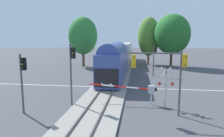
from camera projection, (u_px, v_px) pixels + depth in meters
ground_plane at (110, 87)px, 25.16m from camera, size 220.00×220.00×0.00m
road_centre_stripe at (110, 87)px, 25.16m from camera, size 44.00×0.20×0.01m
railway_track at (110, 86)px, 25.14m from camera, size 4.40×80.00×0.32m
commuter_train at (121, 55)px, 40.29m from camera, size 3.04×39.90×5.16m
crossing_gate_near at (143, 89)px, 18.42m from camera, size 6.37×0.40×1.86m
crossing_signal_mast at (166, 82)px, 17.45m from camera, size 1.36×0.44×3.74m
traffic_signal_far_side at (155, 56)px, 32.39m from camera, size 0.53×0.38×4.96m
traffic_signal_median at (72, 65)px, 17.89m from camera, size 0.53×0.38×5.60m
traffic_signal_near_left at (23, 74)px, 15.88m from camera, size 0.53×0.38×4.89m
traffic_signal_near_right at (164, 67)px, 15.40m from camera, size 4.68×0.38×5.20m
elm_centre_background at (149, 37)px, 46.05m from camera, size 5.07×5.07×10.98m
oak_far_right at (172, 34)px, 42.70m from camera, size 7.57×7.57×11.29m
oak_behind_train at (83, 36)px, 43.04m from camera, size 6.23×6.23×10.73m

